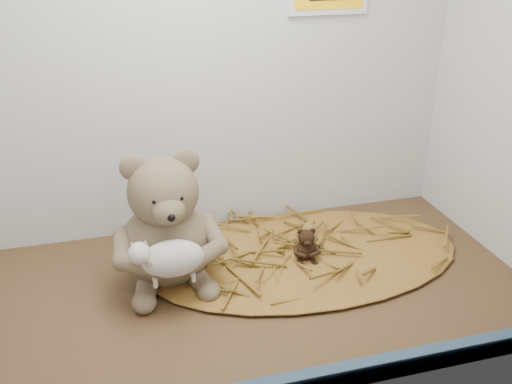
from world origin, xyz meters
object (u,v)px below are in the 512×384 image
object	(u,v)px
toy_lamb	(173,259)
mini_teddy_tan	(307,234)
mini_teddy_brown	(306,243)
main_teddy	(165,219)

from	to	relation	value
toy_lamb	mini_teddy_tan	xyz separation A→B (cm)	(30.80, 11.84, -5.85)
toy_lamb	mini_teddy_tan	bearing A→B (deg)	21.02
toy_lamb	mini_teddy_tan	distance (cm)	33.51
mini_teddy_brown	toy_lamb	bearing A→B (deg)	-154.72
main_teddy	toy_lamb	distance (cm)	10.46
main_teddy	mini_teddy_tan	distance (cm)	32.17
main_teddy	toy_lamb	xyz separation A→B (cm)	(0.00, -9.95, -3.22)
mini_teddy_brown	main_teddy	bearing A→B (deg)	-173.89
toy_lamb	mini_teddy_tan	world-z (taller)	toy_lamb
toy_lamb	mini_teddy_brown	xyz separation A→B (cm)	(29.13, 8.15, -5.67)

